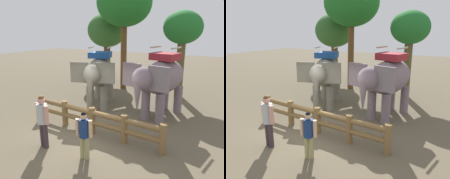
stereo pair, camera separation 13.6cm
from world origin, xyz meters
The scene contains 9 objects.
ground_plane centered at (0.00, 0.00, 0.00)m, with size 60.00×60.00×0.00m, color brown.
log_fence centered at (0.00, 0.09, 0.60)m, with size 5.98×0.51×1.05m.
elephant_near_left centered at (-1.49, 2.92, 1.74)m, with size 2.57×3.69×3.09m.
elephant_center centered at (1.74, 3.01, 1.81)m, with size 2.29×3.82×3.21m.
tourist_woman_in_black centered at (0.84, -1.52, 0.90)m, with size 0.54×0.36×1.55m.
tourist_man_in_blue centered at (-0.80, -1.62, 1.06)m, with size 0.64×0.42×1.84m.
tree_far_left centered at (-4.33, 8.35, 3.78)m, with size 2.93×2.93×5.11m.
tree_back_center centered at (-2.11, 6.82, 5.51)m, with size 3.51×3.51×7.06m.
tree_far_right centered at (1.65, 6.77, 3.88)m, with size 2.19×2.19×4.98m.
Camera 2 is at (4.82, -6.40, 3.94)m, focal length 35.71 mm.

